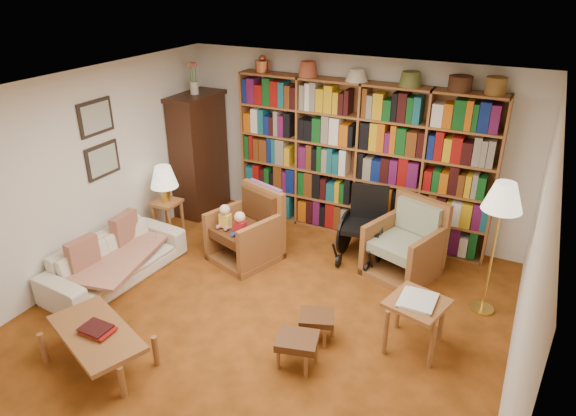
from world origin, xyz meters
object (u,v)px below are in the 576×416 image
Objects in this scene: armchair_leather at (249,230)px; coffee_table at (96,335)px; side_table_lamp at (167,212)px; wheelchair at (364,226)px; footstool_b at (317,319)px; floor_lamp at (503,202)px; sofa at (115,259)px; side_table_papers at (416,309)px; footstool_a at (297,343)px; armchair_sage at (405,245)px.

armchair_leather is 0.82× the size of coffee_table.
side_table_lamp is 0.56× the size of wheelchair.
side_table_lamp is at bearing 158.37° from footstool_b.
floor_lamp is at bearing -18.11° from wheelchair.
wheelchair reaches higher than footstool_b.
sofa is 1.49× the size of coffee_table.
footstool_b is at bearing -138.83° from floor_lamp.
coffee_table is (-2.68, -1.62, -0.13)m from side_table_papers.
sofa is 3.20m from wheelchair.
floor_lamp is (1.61, -0.53, 0.90)m from wheelchair.
armchair_leather is at bearing -177.39° from floor_lamp.
side_table_papers is 1.47× the size of footstool_b.
side_table_lamp is 1.31m from armchair_leather.
wheelchair reaches higher than armchair_leather.
sofa is 3.67m from side_table_papers.
armchair_leather reaches higher than footstool_a.
coffee_table is (-1.74, -0.85, 0.07)m from footstool_a.
footstool_a is (-0.47, -2.18, -0.09)m from armchair_sage.
floor_lamp is 4.27m from coffee_table.
side_table_lamp is 0.46× the size of coffee_table.
side_table_papers reaches higher than side_table_lamp.
side_table_papers is 1.40× the size of footstool_a.
armchair_leather is at bearing 2.28° from side_table_lamp.
side_table_lamp reaches higher than footstool_a.
floor_lamp is at bearing 38.66° from coffee_table.
sofa is at bearing 127.67° from coffee_table.
side_table_papers reaches higher than footstool_a.
side_table_papers is (3.74, -0.79, 0.07)m from side_table_lamp.
side_table_papers is at bearing 31.11° from coffee_table.
armchair_leather is 0.98× the size of armchair_sage.
armchair_sage is at bearing 75.30° from footstool_b.
armchair_leather is (1.31, 0.05, -0.01)m from side_table_lamp.
wheelchair is 2.14× the size of footstool_a.
wheelchair is at bearing 170.62° from armchair_sage.
wheelchair is at bearing 125.10° from side_table_papers.
floor_lamp is 2.27m from footstool_b.
armchair_leather is 2.58m from side_table_papers.
side_table_lamp reaches higher than footstool_b.
sofa is 1.78× the size of armchair_sage.
side_table_papers is at bearing -119.82° from floor_lamp.
side_table_papers is at bearing 39.39° from footstool_a.
sofa is at bearing -85.09° from side_table_lamp.
footstool_b is at bearing 88.65° from footstool_a.
wheelchair is 1.53× the size of side_table_papers.
footstool_a is (-1.50, -1.75, -1.08)m from floor_lamp.
floor_lamp is at bearing 2.61° from armchair_leather.
footstool_a is at bearing -47.15° from armchair_leather.
armchair_leather is 3.15m from floor_lamp.
side_table_papers is at bearing -11.86° from side_table_lamp.
floor_lamp is (4.20, 1.35, 1.09)m from sofa.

